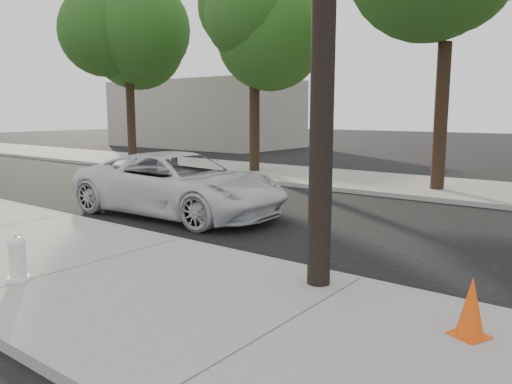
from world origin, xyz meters
TOP-DOWN VIEW (x-y plane):
  - ground at (0.00, 0.00)m, footprint 120.00×120.00m
  - near_sidewalk at (0.00, -4.30)m, footprint 90.00×4.40m
  - far_sidewalk at (0.00, 8.50)m, footprint 90.00×5.00m
  - curb_near at (0.00, -2.10)m, footprint 90.00×0.12m
  - building_far at (-20.00, 20.00)m, footprint 14.00×8.00m
  - tree_a at (-13.80, 7.85)m, footprint 4.65×4.50m
  - tree_b at (-5.81, 8.06)m, footprint 4.34×4.20m
  - police_cruiser at (-2.25, 0.09)m, footprint 6.04×3.03m
  - fire_hydrant at (-0.09, -5.36)m, footprint 0.37×0.33m
  - traffic_cone at (5.88, -3.19)m, footprint 0.48×0.48m

SIDE VIEW (x-z plane):
  - ground at x=0.00m, z-range 0.00..0.00m
  - near_sidewalk at x=0.00m, z-range 0.00..0.15m
  - far_sidewalk at x=0.00m, z-range 0.00..0.15m
  - curb_near at x=0.00m, z-range -0.01..0.15m
  - fire_hydrant at x=-0.09m, z-range 0.14..0.82m
  - traffic_cone at x=5.88m, z-range 0.14..0.84m
  - police_cruiser at x=-2.25m, z-range 0.00..1.64m
  - building_far at x=-20.00m, z-range 0.00..5.00m
  - tree_b at x=-5.81m, z-range 1.93..10.38m
  - tree_a at x=-13.80m, z-range 2.03..11.03m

